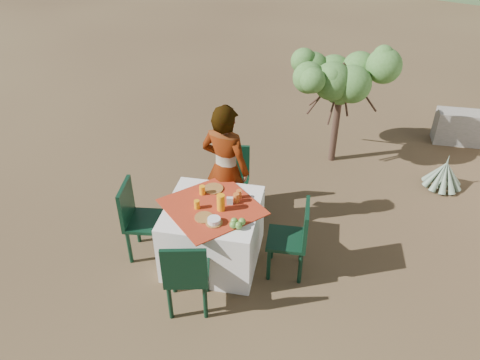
% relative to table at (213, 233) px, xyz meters
% --- Properties ---
extents(ground, '(160.00, 160.00, 0.00)m').
position_rel_table_xyz_m(ground, '(0.62, 0.08, -0.38)').
color(ground, '#3B281B').
rests_on(ground, ground).
extents(table, '(1.30, 1.30, 0.76)m').
position_rel_table_xyz_m(table, '(0.00, 0.00, 0.00)').
color(table, white).
rests_on(table, ground).
extents(chair_far, '(0.46, 0.46, 0.92)m').
position_rel_table_xyz_m(chair_far, '(0.02, 0.97, 0.13)').
color(chair_far, black).
rests_on(chair_far, ground).
extents(chair_near, '(0.52, 0.52, 0.95)m').
position_rel_table_xyz_m(chair_near, '(-0.07, -0.81, 0.15)').
color(chair_near, black).
rests_on(chair_near, ground).
extents(chair_left, '(0.49, 0.49, 0.96)m').
position_rel_table_xyz_m(chair_left, '(-0.86, -0.07, 0.15)').
color(chair_left, black).
rests_on(chair_left, ground).
extents(chair_right, '(0.44, 0.44, 0.92)m').
position_rel_table_xyz_m(chair_right, '(0.92, -0.03, 0.13)').
color(chair_right, black).
rests_on(chair_right, ground).
extents(person, '(0.70, 0.56, 1.69)m').
position_rel_table_xyz_m(person, '(0.01, 0.63, 0.46)').
color(person, '#8C6651').
rests_on(person, ground).
extents(shrub_tree, '(1.36, 1.34, 1.60)m').
position_rel_table_xyz_m(shrub_tree, '(1.33, 2.56, 0.89)').
color(shrub_tree, '#3F2A1F').
rests_on(shrub_tree, ground).
extents(agave, '(0.55, 0.56, 0.59)m').
position_rel_table_xyz_m(agave, '(2.86, 2.07, -0.18)').
color(agave, slate).
rests_on(agave, ground).
extents(plate_far, '(0.23, 0.23, 0.01)m').
position_rel_table_xyz_m(plate_far, '(-0.06, 0.32, 0.39)').
color(plate_far, brown).
rests_on(plate_far, table).
extents(plate_near, '(0.20, 0.20, 0.01)m').
position_rel_table_xyz_m(plate_near, '(-0.03, -0.21, 0.39)').
color(plate_near, brown).
rests_on(plate_near, table).
extents(glass_far, '(0.07, 0.07, 0.11)m').
position_rel_table_xyz_m(glass_far, '(-0.16, 0.20, 0.44)').
color(glass_far, orange).
rests_on(glass_far, table).
extents(glass_near, '(0.06, 0.06, 0.10)m').
position_rel_table_xyz_m(glass_near, '(-0.15, -0.06, 0.43)').
color(glass_near, orange).
rests_on(glass_near, table).
extents(juice_pitcher, '(0.09, 0.09, 0.19)m').
position_rel_table_xyz_m(juice_pitcher, '(0.11, -0.04, 0.48)').
color(juice_pitcher, orange).
rests_on(juice_pitcher, table).
extents(bowl_plate, '(0.18, 0.18, 0.01)m').
position_rel_table_xyz_m(bowl_plate, '(0.09, -0.28, 0.39)').
color(bowl_plate, brown).
rests_on(bowl_plate, table).
extents(white_bowl, '(0.14, 0.14, 0.05)m').
position_rel_table_xyz_m(white_bowl, '(0.09, -0.28, 0.42)').
color(white_bowl, silver).
rests_on(white_bowl, bowl_plate).
extents(jar_left, '(0.07, 0.07, 0.11)m').
position_rel_table_xyz_m(jar_left, '(0.24, 0.13, 0.44)').
color(jar_left, '#D06424').
rests_on(jar_left, table).
extents(jar_right, '(0.06, 0.06, 0.10)m').
position_rel_table_xyz_m(jar_right, '(0.26, 0.22, 0.43)').
color(jar_right, '#D06424').
rests_on(jar_right, table).
extents(napkin_holder, '(0.07, 0.05, 0.09)m').
position_rel_table_xyz_m(napkin_holder, '(0.18, 0.08, 0.43)').
color(napkin_holder, silver).
rests_on(napkin_holder, table).
extents(fruit_cluster, '(0.16, 0.15, 0.08)m').
position_rel_table_xyz_m(fruit_cluster, '(0.34, -0.28, 0.42)').
color(fruit_cluster, '#568931').
rests_on(fruit_cluster, table).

